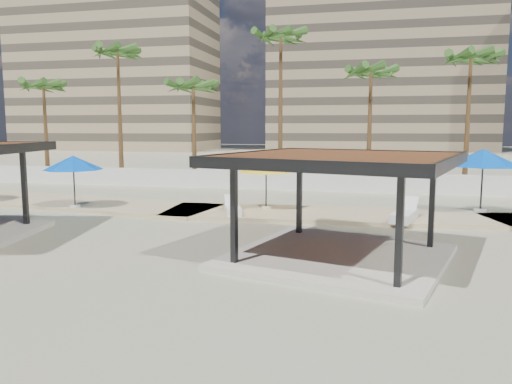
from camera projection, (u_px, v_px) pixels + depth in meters
ground at (265, 253)px, 15.90m from camera, size 200.00×200.00×0.00m
promenade at (343, 213)px, 22.85m from camera, size 44.45×7.97×0.24m
boundary_wall at (319, 181)px, 31.27m from camera, size 56.00×0.30×1.20m
building_west at (116, 64)px, 89.09m from camera, size 34.00×16.00×32.40m
building_mid at (380, 69)px, 88.47m from camera, size 38.00×16.00×30.40m
pavilion_central at (339, 197)px, 14.81m from camera, size 7.76×7.76×3.21m
umbrella_b at (266, 166)px, 23.21m from camera, size 2.89×2.89×2.36m
umbrella_d at (483, 158)px, 22.26m from camera, size 3.81×3.81×2.84m
umbrella_f at (73, 163)px, 23.59m from camera, size 3.28×3.28×2.47m
lounger_a at (233, 209)px, 22.11m from camera, size 1.29×2.04×0.74m
lounger_b at (404, 215)px, 20.46m from camera, size 1.31×2.41×0.87m
palm_a at (43, 89)px, 37.44m from camera, size 3.00×3.00×7.91m
palm_b at (118, 58)px, 36.19m from camera, size 3.00×3.00×10.23m
palm_c at (193, 90)px, 34.57m from camera, size 3.00×3.00×7.65m
palm_d at (281, 43)px, 33.59m from camera, size 3.00×3.00×10.90m
palm_e at (371, 77)px, 32.06m from camera, size 3.00×3.00×8.32m
palm_f at (471, 63)px, 30.81m from camera, size 3.00×3.00×9.08m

